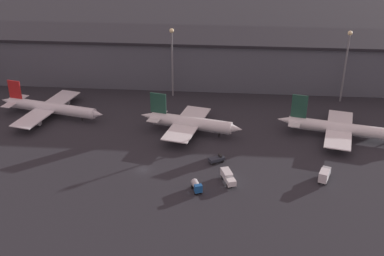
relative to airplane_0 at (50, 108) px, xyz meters
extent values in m
plane|color=#26262B|center=(41.37, -35.36, -3.34)|extent=(600.00, 600.00, 0.00)
cube|color=#4C515B|center=(41.37, 43.29, 6.44)|extent=(242.33, 29.46, 19.57)
cube|color=black|center=(41.37, 43.29, 16.83)|extent=(242.33, 31.46, 1.20)
cylinder|color=silver|center=(0.54, -0.12, 0.21)|extent=(35.90, 11.64, 3.74)
cylinder|color=silver|center=(0.54, -0.12, -0.44)|extent=(34.02, 10.70, 3.18)
cone|color=silver|center=(19.16, -4.37, 0.21)|extent=(5.16, 4.46, 3.55)
cone|color=silver|center=(-18.27, 4.17, 0.49)|extent=(6.17, 4.34, 3.18)
cube|color=red|center=(-14.19, 3.24, 5.62)|extent=(5.19, 1.55, 7.08)
cube|color=silver|center=(-14.89, 3.40, 0.77)|extent=(6.44, 13.09, 0.24)
cube|color=silver|center=(-1.22, 0.28, -0.26)|extent=(15.78, 35.89, 0.36)
cylinder|color=gray|center=(2.01, 9.57, -1.54)|extent=(4.46, 2.92, 2.05)
cylinder|color=gray|center=(-2.34, -9.50, -1.54)|extent=(4.46, 2.92, 2.05)
cylinder|color=black|center=(12.81, -2.92, -2.50)|extent=(0.50, 0.50, 1.68)
cylinder|color=black|center=(-0.88, 1.73, -2.50)|extent=(0.50, 0.50, 1.68)
cylinder|color=black|center=(-1.55, -1.18, -2.50)|extent=(0.50, 0.50, 1.68)
cylinder|color=white|center=(53.84, -9.30, 0.60)|extent=(29.07, 10.47, 4.15)
cylinder|color=#ADB2B7|center=(53.84, -9.30, -0.12)|extent=(27.52, 9.54, 3.53)
cone|color=white|center=(69.12, -12.78, 0.60)|extent=(5.73, 4.95, 3.94)
cone|color=white|center=(38.35, -5.76, 0.91)|extent=(6.85, 4.82, 3.53)
cube|color=#1E4738|center=(42.02, -6.60, 6.36)|extent=(5.75, 1.68, 7.37)
cube|color=white|center=(41.45, -6.47, 1.22)|extent=(6.33, 10.93, 0.24)
cube|color=white|center=(52.43, -8.97, 0.08)|extent=(15.24, 29.84, 0.36)
cylinder|color=gray|center=(55.05, -1.38, -1.31)|extent=(4.96, 3.24, 2.28)
cylinder|color=gray|center=(51.50, -16.95, -1.31)|extent=(4.96, 3.24, 2.28)
cylinder|color=black|center=(63.69, -11.54, -2.41)|extent=(0.50, 0.50, 1.87)
cylinder|color=black|center=(52.80, -7.36, -2.41)|extent=(0.50, 0.50, 1.87)
cylinder|color=black|center=(52.06, -10.59, -2.41)|extent=(0.50, 0.50, 1.87)
cylinder|color=white|center=(106.50, -8.88, 0.29)|extent=(38.04, 12.21, 3.82)
cylinder|color=#ADB2B7|center=(106.50, -8.88, -0.38)|extent=(36.05, 11.23, 3.25)
cone|color=white|center=(86.60, -4.34, 0.58)|extent=(6.31, 4.44, 3.25)
cube|color=#1E4738|center=(90.88, -5.32, 6.38)|extent=(5.31, 1.58, 8.36)
cube|color=white|center=(90.13, -5.15, 0.87)|extent=(6.14, 11.41, 0.24)
cube|color=white|center=(104.64, -8.46, -0.19)|extent=(14.89, 31.20, 0.36)
cylinder|color=gray|center=(107.63, -0.50, -1.49)|extent=(4.57, 2.99, 2.10)
cylinder|color=gray|center=(103.88, -16.92, -1.49)|extent=(4.57, 2.99, 2.10)
cylinder|color=black|center=(104.98, -6.96, -2.48)|extent=(0.50, 0.50, 1.72)
cylinder|color=black|center=(104.30, -9.95, -2.48)|extent=(0.50, 0.50, 1.72)
cube|color=#195199|center=(59.07, -46.99, -1.49)|extent=(2.50, 2.05, 2.26)
cylinder|color=#B7B7BC|center=(58.16, -44.57, -1.65)|extent=(2.89, 3.55, 1.93)
cylinder|color=black|center=(59.75, -46.52, -2.89)|extent=(0.82, 1.03, 0.90)
cylinder|color=black|center=(58.24, -47.08, -2.89)|extent=(0.82, 1.03, 0.90)
cylinder|color=black|center=(58.64, -43.56, -2.89)|extent=(0.82, 1.03, 0.90)
cylinder|color=black|center=(57.13, -44.13, -2.89)|extent=(0.82, 1.03, 0.90)
cube|color=white|center=(68.20, -42.58, -1.78)|extent=(3.09, 2.98, 1.68)
cube|color=silver|center=(66.83, -38.71, -1.50)|extent=(3.90, 5.28, 2.24)
cylinder|color=black|center=(69.00, -42.06, -2.89)|extent=(0.88, 1.05, 0.90)
cylinder|color=black|center=(67.25, -42.68, -2.89)|extent=(0.88, 1.05, 0.90)
cylinder|color=black|center=(67.37, -37.46, -2.89)|extent=(0.88, 1.05, 0.90)
cylinder|color=black|center=(65.62, -38.08, -2.89)|extent=(0.88, 1.05, 0.90)
cube|color=#9EA3A8|center=(96.22, -34.45, -1.51)|extent=(2.97, 2.69, 2.22)
cube|color=silver|center=(94.98, -37.75, -1.14)|extent=(3.70, 4.65, 2.95)
cylinder|color=black|center=(95.30, -34.31, -2.89)|extent=(0.89, 1.06, 0.90)
cylinder|color=black|center=(97.01, -34.95, -2.89)|extent=(0.89, 1.06, 0.90)
cylinder|color=black|center=(93.83, -38.23, -2.89)|extent=(0.89, 1.06, 0.90)
cylinder|color=black|center=(95.54, -38.87, -2.89)|extent=(0.89, 1.06, 0.90)
cube|color=#282D38|center=(63.52, -29.16, -2.08)|extent=(5.30, 4.46, 1.08)
cube|color=black|center=(64.55, -28.51, -1.14)|extent=(1.41, 1.68, 0.80)
cylinder|color=black|center=(64.40, -27.63, -2.89)|extent=(1.05, 0.95, 0.90)
cylinder|color=black|center=(65.28, -29.03, -2.89)|extent=(1.05, 0.95, 0.90)
cylinder|color=black|center=(61.76, -29.30, -2.89)|extent=(1.05, 0.95, 0.90)
cylinder|color=black|center=(62.64, -30.69, -2.89)|extent=(1.05, 0.95, 0.90)
cylinder|color=slate|center=(43.38, 23.56, 10.05)|extent=(0.70, 0.70, 26.78)
sphere|color=beige|center=(43.38, 23.56, 24.04)|extent=(1.80, 1.80, 1.80)
cylinder|color=slate|center=(111.30, 23.56, 10.35)|extent=(0.70, 0.70, 27.38)
sphere|color=beige|center=(111.30, 23.56, 24.64)|extent=(1.80, 1.80, 1.80)
camera|label=1|loc=(66.86, -159.21, 73.50)|focal=45.00mm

